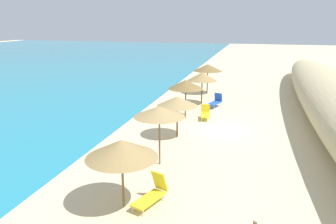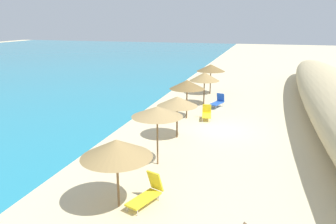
# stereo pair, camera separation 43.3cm
# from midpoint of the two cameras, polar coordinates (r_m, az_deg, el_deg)

# --- Properties ---
(ground_plane) EXTENTS (160.00, 160.00, 0.00)m
(ground_plane) POSITION_cam_midpoint_polar(r_m,az_deg,el_deg) (20.69, 9.32, -3.02)
(ground_plane) COLOR beige
(beach_umbrella_0) EXTENTS (2.54, 2.54, 2.58)m
(beach_umbrella_0) POSITION_cam_midpoint_polar(r_m,az_deg,el_deg) (11.55, -7.86, -6.27)
(beach_umbrella_0) COLOR brown
(beach_umbrella_0) RESTS_ON ground_plane
(beach_umbrella_1) EXTENTS (2.34, 2.34, 2.81)m
(beach_umbrella_1) POSITION_cam_midpoint_polar(r_m,az_deg,el_deg) (14.81, -1.04, 0.07)
(beach_umbrella_1) COLOR brown
(beach_umbrella_1) RESTS_ON ground_plane
(beach_umbrella_2) EXTENTS (2.31, 2.31, 2.42)m
(beach_umbrella_2) POSITION_cam_midpoint_polar(r_m,az_deg,el_deg) (18.50, 2.27, 1.85)
(beach_umbrella_2) COLOR brown
(beach_umbrella_2) RESTS_ON ground_plane
(beach_umbrella_3) EXTENTS (2.38, 2.38, 2.67)m
(beach_umbrella_3) POSITION_cam_midpoint_polar(r_m,az_deg,el_deg) (22.29, 3.88, 4.77)
(beach_umbrella_3) COLOR brown
(beach_umbrella_3) RESTS_ON ground_plane
(beach_umbrella_4) EXTENTS (2.35, 2.35, 2.61)m
(beach_umbrella_4) POSITION_cam_midpoint_polar(r_m,az_deg,el_deg) (26.18, 6.81, 6.10)
(beach_umbrella_4) COLOR brown
(beach_umbrella_4) RESTS_ON ground_plane
(beach_umbrella_5) EXTENTS (2.55, 2.55, 2.72)m
(beach_umbrella_5) POSITION_cam_midpoint_polar(r_m,az_deg,el_deg) (30.26, 7.85, 7.58)
(beach_umbrella_5) COLOR brown
(beach_umbrella_5) RESTS_ON ground_plane
(lounge_chair_0) EXTENTS (1.35, 0.79, 0.97)m
(lounge_chair_0) POSITION_cam_midpoint_polar(r_m,az_deg,el_deg) (22.60, 7.25, -0.25)
(lounge_chair_0) COLOR yellow
(lounge_chair_0) RESTS_ON ground_plane
(lounge_chair_1) EXTENTS (1.64, 1.05, 1.03)m
(lounge_chair_1) POSITION_cam_midpoint_polar(r_m,az_deg,el_deg) (25.86, 9.06, 1.76)
(lounge_chair_1) COLOR blue
(lounge_chair_1) RESTS_ON ground_plane
(lounge_chair_2) EXTENTS (1.67, 1.06, 1.13)m
(lounge_chair_2) POSITION_cam_midpoint_polar(r_m,az_deg,el_deg) (12.42, -2.53, -13.81)
(lounge_chair_2) COLOR yellow
(lounge_chair_2) RESTS_ON ground_plane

